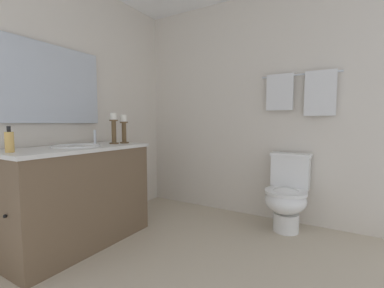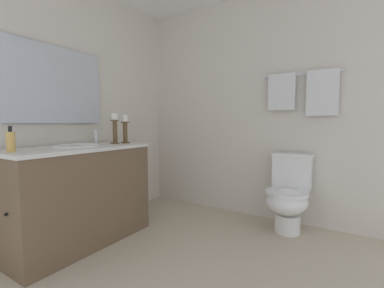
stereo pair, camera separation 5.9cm
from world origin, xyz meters
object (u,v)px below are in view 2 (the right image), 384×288
at_px(candle_holder_tall, 125,128).
at_px(towel_near_vanity, 281,92).
at_px(mirror, 56,85).
at_px(towel_center, 322,93).
at_px(vanity_cabinet, 79,195).
at_px(soap_bottle, 11,141).
at_px(candle_holder_short, 115,128).
at_px(towel_bar, 302,74).
at_px(toilet, 288,195).
at_px(sink_basin, 78,151).

height_order(candle_holder_tall, towel_near_vanity, towel_near_vanity).
bearing_deg(mirror, towel_center, 34.92).
distance_m(vanity_cabinet, towel_center, 2.43).
xyz_separation_m(candle_holder_tall, soap_bottle, (-0.07, -1.00, -0.07)).
bearing_deg(towel_near_vanity, vanity_cabinet, -134.05).
distance_m(candle_holder_short, towel_bar, 1.92).
bearing_deg(vanity_cabinet, toilet, 38.78).
xyz_separation_m(sink_basin, toilet, (1.51, 1.21, -0.45)).
height_order(vanity_cabinet, toilet, vanity_cabinet).
distance_m(vanity_cabinet, sink_basin, 0.39).
bearing_deg(towel_center, soap_bottle, -132.27).
xyz_separation_m(vanity_cabinet, towel_bar, (1.56, 1.43, 1.11)).
xyz_separation_m(candle_holder_short, towel_bar, (1.52, 1.05, 0.53)).
height_order(sink_basin, candle_holder_short, candle_holder_short).
height_order(candle_holder_short, toilet, candle_holder_short).
xyz_separation_m(toilet, towel_center, (0.24, 0.20, 0.98)).
distance_m(sink_basin, candle_holder_tall, 0.53).
relative_size(sink_basin, towel_center, 0.93).
bearing_deg(sink_basin, mirror, -179.80).
height_order(vanity_cabinet, soap_bottle, soap_bottle).
relative_size(sink_basin, towel_bar, 0.53).
bearing_deg(sink_basin, towel_center, 38.98).
relative_size(candle_holder_tall, candle_holder_short, 0.95).
bearing_deg(towel_near_vanity, candle_holder_tall, -144.49).
relative_size(soap_bottle, towel_near_vanity, 0.48).
bearing_deg(toilet, vanity_cabinet, -141.22).
height_order(vanity_cabinet, candle_holder_short, candle_holder_short).
distance_m(candle_holder_tall, soap_bottle, 1.00).
height_order(vanity_cabinet, towel_near_vanity, towel_near_vanity).
relative_size(mirror, candle_holder_short, 3.06).
relative_size(candle_holder_short, towel_center, 0.68).
distance_m(mirror, towel_center, 2.47).
bearing_deg(candle_holder_short, towel_bar, 34.76).
relative_size(candle_holder_short, toilet, 0.40).
relative_size(mirror, towel_center, 2.10).
xyz_separation_m(sink_basin, towel_center, (1.75, 1.41, 0.53)).
relative_size(mirror, soap_bottle, 5.05).
xyz_separation_m(mirror, toilet, (1.79, 1.21, -1.03)).
bearing_deg(towel_near_vanity, toilet, -55.83).
bearing_deg(mirror, candle_holder_short, 49.78).
xyz_separation_m(candle_holder_short, toilet, (1.47, 0.83, -0.64)).
bearing_deg(mirror, towel_bar, 37.95).
bearing_deg(towel_bar, towel_near_vanity, -174.57).
bearing_deg(towel_bar, soap_bottle, -128.76).
height_order(mirror, towel_center, mirror).
distance_m(towel_near_vanity, towel_center, 0.38).
xyz_separation_m(candle_holder_short, soap_bottle, (-0.04, -0.89, -0.08)).
xyz_separation_m(mirror, towel_center, (2.03, 1.42, -0.06)).
xyz_separation_m(sink_basin, towel_near_vanity, (1.37, 1.41, 0.56)).
xyz_separation_m(candle_holder_tall, toilet, (1.44, 0.72, -0.64)).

